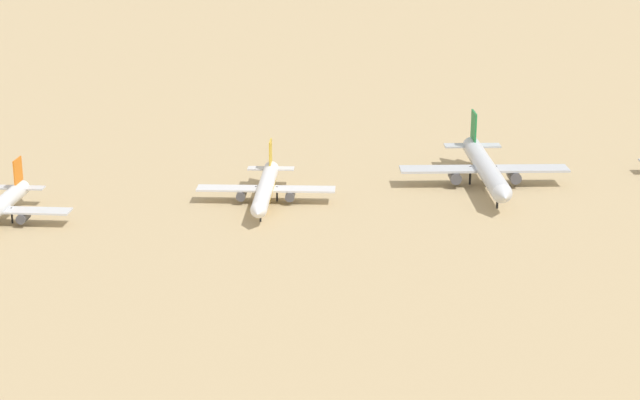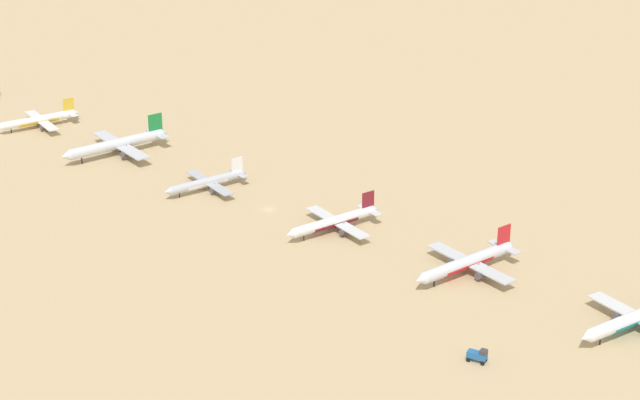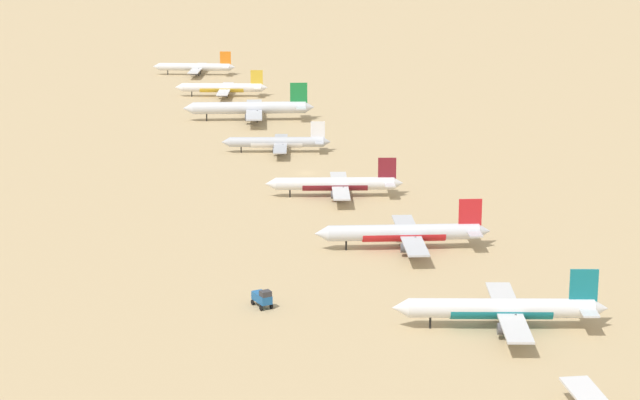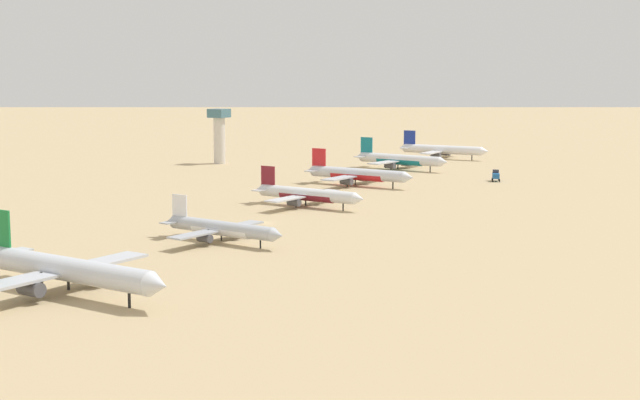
{
  "view_description": "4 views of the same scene",
  "coord_description": "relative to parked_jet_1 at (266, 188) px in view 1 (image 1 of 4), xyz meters",
  "views": [
    {
      "loc": [
        232.59,
        -143.99,
        68.23
      ],
      "look_at": [
        27.58,
        -118.54,
        4.3
      ],
      "focal_mm": 61.09,
      "sensor_mm": 36.0,
      "label": 1
    },
    {
      "loc": [
        225.84,
        270.9,
        154.21
      ],
      "look_at": [
        -9.84,
        15.47,
        5.53
      ],
      "focal_mm": 62.78,
      "sensor_mm": 36.0,
      "label": 2
    },
    {
      "loc": [
        47.54,
        354.09,
        86.69
      ],
      "look_at": [
        2.85,
        48.01,
        4.51
      ],
      "focal_mm": 70.9,
      "sensor_mm": 36.0,
      "label": 3
    },
    {
      "loc": [
        117.55,
        -190.76,
        37.32
      ],
      "look_at": [
        9.27,
        11.29,
        5.05
      ],
      "focal_mm": 50.65,
      "sensor_mm": 36.0,
      "label": 4
    }
  ],
  "objects": [
    {
      "name": "parked_jet_2",
      "position": [
        -6.46,
        48.84,
        1.02
      ],
      "size": [
        46.12,
        37.56,
        13.3
      ],
      "color": "silver",
      "rests_on": "ground"
    },
    {
      "name": "parked_jet_1",
      "position": [
        0.0,
        0.0,
        0.0
      ],
      "size": [
        35.97,
        29.41,
        10.4
      ],
      "color": "white",
      "rests_on": "ground"
    }
  ]
}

